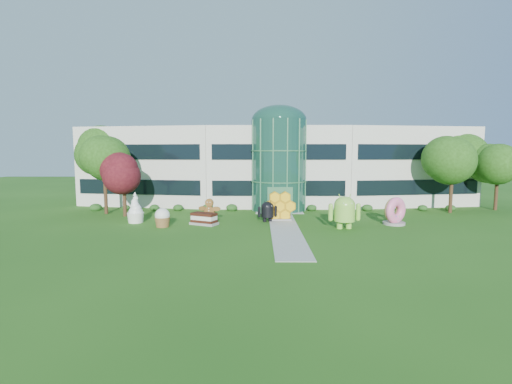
# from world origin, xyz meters

# --- Properties ---
(ground) EXTENTS (140.00, 140.00, 0.00)m
(ground) POSITION_xyz_m (0.00, 0.00, 0.00)
(ground) COLOR #215114
(ground) RESTS_ON ground
(building) EXTENTS (46.00, 15.00, 9.30)m
(building) POSITION_xyz_m (0.00, 18.00, 4.65)
(building) COLOR beige
(building) RESTS_ON ground
(atrium) EXTENTS (6.00, 6.00, 9.80)m
(atrium) POSITION_xyz_m (0.00, 12.00, 4.90)
(atrium) COLOR #194738
(atrium) RESTS_ON ground
(walkway) EXTENTS (2.40, 20.00, 0.04)m
(walkway) POSITION_xyz_m (0.00, 2.00, 0.02)
(walkway) COLOR #9E9E93
(walkway) RESTS_ON ground
(tree_red) EXTENTS (4.00, 4.00, 6.00)m
(tree_red) POSITION_xyz_m (-15.50, 7.50, 3.00)
(tree_red) COLOR #3F0C14
(tree_red) RESTS_ON ground
(trees_backdrop) EXTENTS (52.00, 8.00, 8.40)m
(trees_backdrop) POSITION_xyz_m (0.00, 13.00, 4.20)
(trees_backdrop) COLOR #204411
(trees_backdrop) RESTS_ON ground
(android_green) EXTENTS (2.94, 2.07, 3.18)m
(android_green) POSITION_xyz_m (4.95, 1.62, 1.59)
(android_green) COLOR #88CF42
(android_green) RESTS_ON ground
(android_black) EXTENTS (2.20, 1.78, 2.17)m
(android_black) POSITION_xyz_m (-1.38, 4.70, 1.09)
(android_black) COLOR black
(android_black) RESTS_ON ground
(donut) EXTENTS (2.62, 2.23, 2.47)m
(donut) POSITION_xyz_m (9.74, 3.44, 1.23)
(donut) COLOR pink
(donut) RESTS_ON ground
(gingerbread) EXTENTS (2.49, 1.49, 2.16)m
(gingerbread) POSITION_xyz_m (-6.69, 4.65, 1.08)
(gingerbread) COLOR brown
(gingerbread) RESTS_ON ground
(ice_cream_sandwich) EXTENTS (2.66, 2.08, 1.06)m
(ice_cream_sandwich) POSITION_xyz_m (-6.99, 3.24, 0.53)
(ice_cream_sandwich) COLOR black
(ice_cream_sandwich) RESTS_ON ground
(honeycomb) EXTENTS (3.18, 1.26, 2.46)m
(honeycomb) POSITION_xyz_m (-0.21, 5.39, 1.23)
(honeycomb) COLOR yellow
(honeycomb) RESTS_ON ground
(froyo) EXTENTS (2.08, 2.08, 2.75)m
(froyo) POSITION_xyz_m (-13.31, 4.12, 1.37)
(froyo) COLOR white
(froyo) RESTS_ON ground
(cupcake) EXTENTS (1.63, 1.63, 1.63)m
(cupcake) POSITION_xyz_m (-10.37, 2.19, 0.81)
(cupcake) COLOR white
(cupcake) RESTS_ON ground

